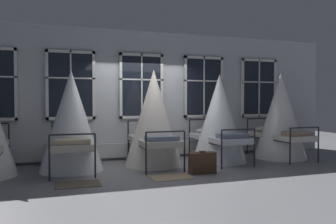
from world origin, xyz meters
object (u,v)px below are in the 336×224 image
object	(u,v)px
cot_second	(71,122)
cot_fifth	(280,117)
cot_third	(154,119)
cot_fourth	(219,119)
suitcase_dark	(202,163)

from	to	relation	value
cot_second	cot_fifth	distance (m)	5.34
cot_third	cot_fourth	xyz separation A→B (m)	(1.70, -0.02, -0.03)
cot_second	cot_fourth	world-z (taller)	cot_second
cot_third	cot_fifth	bearing A→B (deg)	-90.63
cot_fourth	cot_fifth	bearing A→B (deg)	-92.12
cot_second	suitcase_dark	world-z (taller)	cot_second
cot_fourth	suitcase_dark	distance (m)	1.74
cot_second	cot_fourth	bearing A→B (deg)	-89.08
cot_fourth	cot_fifth	distance (m)	1.78
cot_second	cot_fifth	xyz separation A→B (m)	(5.34, -0.08, 0.03)
cot_third	cot_fourth	bearing A→B (deg)	-90.28
cot_fourth	cot_fifth	size ratio (longest dim) A/B	0.97
cot_second	cot_fourth	size ratio (longest dim) A/B	1.00
cot_second	cot_third	xyz separation A→B (m)	(1.86, -0.01, 0.02)
cot_second	suitcase_dark	size ratio (longest dim) A/B	3.91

